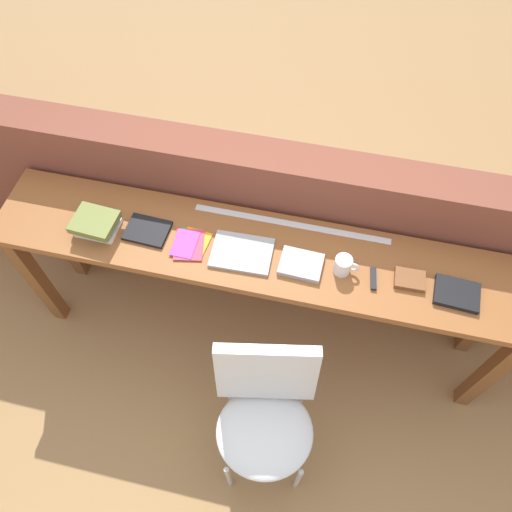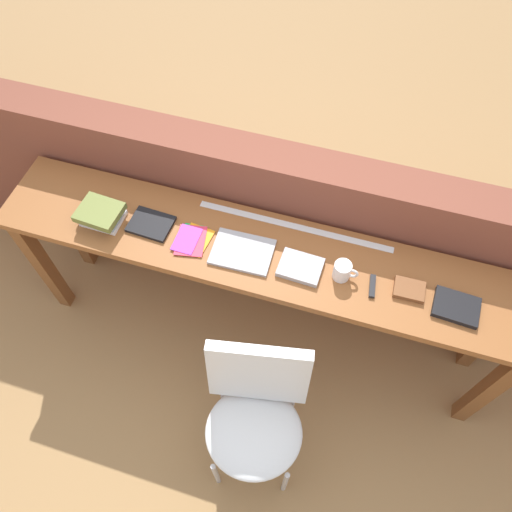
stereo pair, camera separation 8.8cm
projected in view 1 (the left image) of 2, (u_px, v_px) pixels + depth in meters
name	position (u px, v px, depth m)	size (l,w,h in m)	color
ground_plane	(246.00, 376.00, 2.84)	(40.00, 40.00, 0.00)	#9E7547
brick_wall_back	(272.00, 229.00, 2.69)	(6.00, 0.20, 1.14)	brown
sideboard	(258.00, 265.00, 2.37)	(2.50, 0.44, 0.88)	brown
chair_white_moulded	(265.00, 412.00, 2.21)	(0.52, 0.53, 0.89)	silver
book_stack_leftmost	(95.00, 223.00, 2.28)	(0.21, 0.18, 0.08)	white
magazine_cycling	(147.00, 231.00, 2.30)	(0.20, 0.15, 0.02)	black
pamphlet_pile_colourful	(190.00, 244.00, 2.26)	(0.17, 0.19, 0.01)	green
book_open_centre	(242.00, 253.00, 2.23)	(0.27, 0.20, 0.02)	#9E9EA3
book_grey_hardcover	(301.00, 264.00, 2.20)	(0.19, 0.14, 0.03)	#9E9EA3
mug	(343.00, 265.00, 2.16)	(0.11, 0.08, 0.09)	white
multitool_folded	(373.00, 279.00, 2.16)	(0.02, 0.11, 0.02)	black
leather_journal_brown	(410.00, 279.00, 2.16)	(0.13, 0.10, 0.02)	brown
book_repair_rightmost	(457.00, 294.00, 2.12)	(0.19, 0.14, 0.02)	black
ruler_metal_back_edge	(291.00, 224.00, 2.33)	(0.93, 0.03, 0.00)	silver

